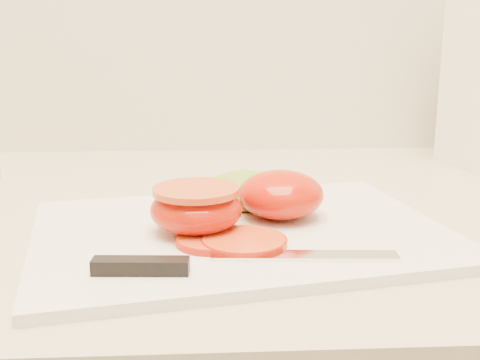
{
  "coord_description": "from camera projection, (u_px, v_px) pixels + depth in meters",
  "views": [
    {
      "loc": [
        -0.22,
        1.01,
        1.12
      ],
      "look_at": [
        -0.19,
        1.57,
        0.99
      ],
      "focal_mm": 45.0,
      "sensor_mm": 36.0,
      "label": 1
    }
  ],
  "objects": [
    {
      "name": "tomato_half_dome",
      "position": [
        281.0,
        194.0,
        0.6
      ],
      "size": [
        0.09,
        0.09,
        0.05
      ],
      "primitive_type": "ellipsoid",
      "color": "red",
      "rests_on": "cutting_board"
    },
    {
      "name": "knife",
      "position": [
        208.0,
        262.0,
        0.48
      ],
      "size": [
        0.25,
        0.05,
        0.01
      ],
      "rotation": [
        0.0,
        0.0,
        -0.07
      ],
      "color": "silver",
      "rests_on": "cutting_board"
    },
    {
      "name": "tomato_half_cut",
      "position": [
        196.0,
        208.0,
        0.56
      ],
      "size": [
        0.09,
        0.09,
        0.04
      ],
      "color": "red",
      "rests_on": "cutting_board"
    },
    {
      "name": "tomato_slice_1",
      "position": [
        213.0,
        240.0,
        0.53
      ],
      "size": [
        0.07,
        0.07,
        0.01
      ],
      "primitive_type": "cylinder",
      "color": "orange",
      "rests_on": "cutting_board"
    },
    {
      "name": "tomato_slice_0",
      "position": [
        244.0,
        242.0,
        0.53
      ],
      "size": [
        0.07,
        0.07,
        0.01
      ],
      "primitive_type": "cylinder",
      "color": "orange",
      "rests_on": "cutting_board"
    },
    {
      "name": "lettuce_leaf_0",
      "position": [
        249.0,
        190.0,
        0.66
      ],
      "size": [
        0.15,
        0.14,
        0.03
      ],
      "primitive_type": "ellipsoid",
      "rotation": [
        0.0,
        0.0,
        0.7
      ],
      "color": "#84B630",
      "rests_on": "cutting_board"
    },
    {
      "name": "cutting_board",
      "position": [
        241.0,
        233.0,
        0.58
      ],
      "size": [
        0.43,
        0.35,
        0.01
      ],
      "primitive_type": "cube",
      "rotation": [
        0.0,
        0.0,
        0.2
      ],
      "color": "white",
      "rests_on": "counter"
    }
  ]
}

